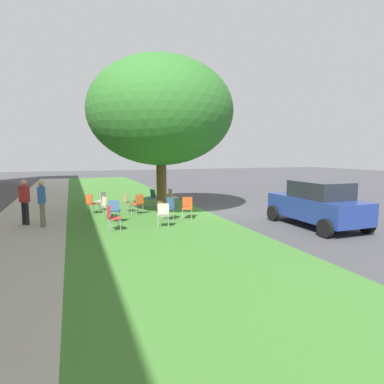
{
  "coord_description": "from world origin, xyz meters",
  "views": [
    {
      "loc": [
        -13.26,
        5.97,
        2.61
      ],
      "look_at": [
        -0.24,
        1.1,
        0.98
      ],
      "focal_mm": 30.33,
      "sensor_mm": 36.0,
      "label": 1
    }
  ],
  "objects": [
    {
      "name": "chair_11",
      "position": [
        1.23,
        3.65,
        0.52
      ],
      "size": [
        0.52,
        0.52,
        0.88
      ],
      "color": "olive",
      "rests_on": "ground"
    },
    {
      "name": "pedestrian_1",
      "position": [
        -0.03,
        7.61,
        0.93
      ],
      "size": [
        0.4,
        0.39,
        1.69
      ],
      "color": "black",
      "rests_on": "ground"
    },
    {
      "name": "chair_1",
      "position": [
        0.32,
        4.64,
        0.52
      ],
      "size": [
        0.52,
        0.52,
        0.88
      ],
      "color": "beige",
      "rests_on": "ground"
    },
    {
      "name": "chair_10",
      "position": [
        -0.81,
        4.48,
        0.52
      ],
      "size": [
        0.51,
        0.5,
        0.88
      ],
      "color": "#335184",
      "rests_on": "ground"
    },
    {
      "name": "ground",
      "position": [
        0.0,
        0.0,
        0.0
      ],
      "size": [
        80.0,
        80.0,
        0.0
      ],
      "primitive_type": "plane",
      "color": "#424247"
    },
    {
      "name": "chair_8",
      "position": [
        -1.09,
        1.62,
        0.52
      ],
      "size": [
        0.55,
        0.54,
        0.88
      ],
      "color": "#C64C1E",
      "rests_on": "ground"
    },
    {
      "name": "chair_5",
      "position": [
        2.26,
        2.31,
        0.52
      ],
      "size": [
        0.53,
        0.54,
        0.88
      ],
      "color": "#335184",
      "rests_on": "ground"
    },
    {
      "name": "chair_0",
      "position": [
        -2.23,
        2.94,
        0.52
      ],
      "size": [
        0.5,
        0.49,
        0.88
      ],
      "color": "#ADA393",
      "rests_on": "ground"
    },
    {
      "name": "chair_9",
      "position": [
        -2.17,
        4.72,
        0.52
      ],
      "size": [
        0.46,
        0.46,
        0.88
      ],
      "color": "#B7332D",
      "rests_on": "ground"
    },
    {
      "name": "pedestrian_0",
      "position": [
        -0.58,
        6.99,
        0.93
      ],
      "size": [
        0.38,
        0.25,
        1.69
      ],
      "color": "#726659",
      "rests_on": "ground"
    },
    {
      "name": "chair_6",
      "position": [
        1.39,
        5.18,
        0.52
      ],
      "size": [
        0.57,
        0.58,
        0.88
      ],
      "color": "#C64C1E",
      "rests_on": "ground"
    },
    {
      "name": "sidewalk_strip",
      "position": [
        0.0,
        7.6,
        0.0
      ],
      "size": [
        48.0,
        2.8,
        0.01
      ],
      "primitive_type": "cube",
      "color": "#ADA89E",
      "rests_on": "ground"
    },
    {
      "name": "parked_car",
      "position": [
        -4.07,
        -2.28,
        0.84
      ],
      "size": [
        3.7,
        1.92,
        1.65
      ],
      "color": "navy",
      "rests_on": "ground"
    },
    {
      "name": "chair_3",
      "position": [
        2.18,
        1.26,
        0.52
      ],
      "size": [
        0.49,
        0.49,
        0.88
      ],
      "color": "beige",
      "rests_on": "ground"
    },
    {
      "name": "grass_verge",
      "position": [
        0.0,
        3.2,
        0.0
      ],
      "size": [
        48.0,
        6.0,
        0.01
      ],
      "primitive_type": "cube",
      "color": "#3D752D",
      "rests_on": "ground"
    },
    {
      "name": "chair_4",
      "position": [
        -1.02,
        2.39,
        0.52
      ],
      "size": [
        0.56,
        0.56,
        0.88
      ],
      "color": "#335184",
      "rests_on": "ground"
    },
    {
      "name": "street_tree",
      "position": [
        0.5,
        2.25,
        4.41
      ],
      "size": [
        6.21,
        6.21,
        6.71
      ],
      "color": "brown",
      "rests_on": "ground"
    },
    {
      "name": "chair_7",
      "position": [
        0.56,
        3.29,
        0.52
      ],
      "size": [
        0.55,
        0.55,
        0.88
      ],
      "color": "#C64C1E",
      "rests_on": "ground"
    },
    {
      "name": "chair_2",
      "position": [
        2.09,
        4.7,
        0.52
      ],
      "size": [
        0.59,
        0.59,
        0.88
      ],
      "color": "#ADA393",
      "rests_on": "ground"
    }
  ]
}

